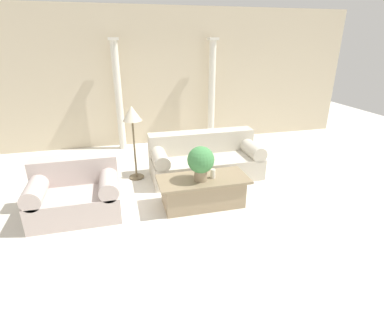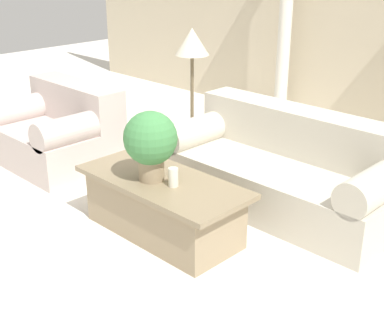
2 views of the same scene
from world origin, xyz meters
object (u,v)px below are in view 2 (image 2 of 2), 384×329
(sofa_long, at_px, (285,169))
(coffee_table, at_px, (163,206))
(floor_lamp, at_px, (192,53))
(potted_plant, at_px, (150,141))
(loveseat, at_px, (59,130))

(sofa_long, distance_m, coffee_table, 1.18)
(floor_lamp, bearing_deg, coffee_table, -53.65)
(coffee_table, distance_m, floor_lamp, 1.85)
(sofa_long, height_order, potted_plant, potted_plant)
(sofa_long, bearing_deg, loveseat, -160.06)
(loveseat, bearing_deg, coffee_table, -8.50)
(loveseat, distance_m, floor_lamp, 1.62)
(sofa_long, xyz_separation_m, coffee_table, (-0.36, -1.12, -0.09))
(sofa_long, xyz_separation_m, loveseat, (-2.29, -0.83, 0.01))
(loveseat, bearing_deg, floor_lamp, 45.88)
(loveseat, height_order, potted_plant, potted_plant)
(potted_plant, height_order, floor_lamp, floor_lamp)
(sofa_long, bearing_deg, coffee_table, -107.94)
(loveseat, distance_m, potted_plant, 1.96)
(sofa_long, distance_m, loveseat, 2.44)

